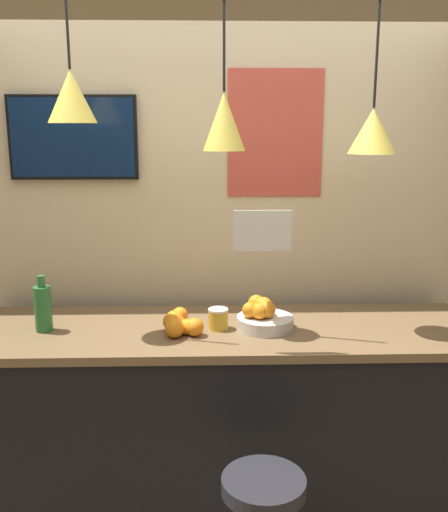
{
  "coord_description": "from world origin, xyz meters",
  "views": [
    {
      "loc": [
        -0.08,
        -1.81,
        1.98
      ],
      "look_at": [
        0.0,
        0.77,
        1.4
      ],
      "focal_mm": 40.0,
      "sensor_mm": 36.0,
      "label": 1
    }
  ],
  "objects": [
    {
      "name": "hanging_menu_board",
      "position": [
        0.15,
        0.5,
        1.57
      ],
      "size": [
        0.24,
        0.01,
        0.17
      ],
      "color": "silver"
    },
    {
      "name": "back_wall",
      "position": [
        0.0,
        1.23,
        1.45
      ],
      "size": [
        8.0,
        0.06,
        2.9
      ],
      "color": "beige",
      "rests_on": "ground_plane"
    },
    {
      "name": "fruit_bowl",
      "position": [
        0.19,
        0.75,
        1.11
      ],
      "size": [
        0.27,
        0.27,
        0.15
      ],
      "color": "beige",
      "rests_on": "service_counter"
    },
    {
      "name": "mounted_tv",
      "position": [
        -0.76,
        1.17,
        1.93
      ],
      "size": [
        0.65,
        0.04,
        0.42
      ],
      "color": "black"
    },
    {
      "name": "orange_pile",
      "position": [
        -0.22,
        0.73,
        1.09
      ],
      "size": [
        0.19,
        0.28,
        0.08
      ],
      "color": "orange",
      "rests_on": "service_counter"
    },
    {
      "name": "spread_jar",
      "position": [
        -0.03,
        0.75,
        1.1
      ],
      "size": [
        0.09,
        0.09,
        0.1
      ],
      "color": "gold",
      "rests_on": "service_counter"
    },
    {
      "name": "pendant_lamp_left",
      "position": [
        -0.66,
        0.76,
        2.12
      ],
      "size": [
        0.21,
        0.21,
        0.8
      ],
      "color": "black"
    },
    {
      "name": "juice_bottle",
      "position": [
        -0.85,
        0.75,
        1.16
      ],
      "size": [
        0.08,
        0.08,
        0.27
      ],
      "color": "#286B33",
      "rests_on": "service_counter"
    },
    {
      "name": "service_counter",
      "position": [
        0.0,
        0.77,
        0.53
      ],
      "size": [
        2.44,
        0.7,
        1.05
      ],
      "color": "black",
      "rests_on": "ground_plane"
    },
    {
      "name": "wall_poster",
      "position": [
        0.28,
        1.19,
        1.95
      ],
      "size": [
        0.49,
        0.01,
        0.65
      ],
      "color": "#C64C3D"
    },
    {
      "name": "pendant_lamp_middle",
      "position": [
        0.0,
        0.76,
        2.01
      ],
      "size": [
        0.19,
        0.19,
        0.92
      ],
      "color": "black"
    },
    {
      "name": "pendant_lamp_right",
      "position": [
        0.66,
        0.76,
        1.97
      ],
      "size": [
        0.21,
        0.21,
        0.93
      ],
      "color": "black"
    }
  ]
}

